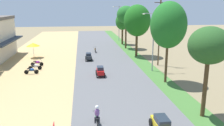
{
  "coord_description": "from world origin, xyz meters",
  "views": [
    {
      "loc": [
        -3.53,
        -11.13,
        8.62
      ],
      "look_at": [
        0.23,
        17.26,
        1.53
      ],
      "focal_mm": 37.27,
      "sensor_mm": 36.0,
      "label": 1
    }
  ],
  "objects_px": {
    "parked_motorbike_second": "(35,66)",
    "median_tree_fourth": "(126,15)",
    "utility_pole_near": "(159,32)",
    "vendor_umbrella": "(33,45)",
    "median_tree_third": "(137,21)",
    "car_hatchback_red": "(100,71)",
    "motorbike_ahead_second": "(97,116)",
    "median_tree_nearest": "(209,46)",
    "car_sedan_yellow": "(161,124)",
    "median_tree_fifth": "(122,22)",
    "streetlamp_mid": "(119,21)",
    "streetlamp_near": "(153,38)",
    "car_hatchback_charcoal": "(89,56)",
    "motorbike_ahead_third": "(95,50)",
    "parked_motorbike_nearest": "(31,70)",
    "parked_motorbike_third": "(37,63)",
    "median_tree_second": "(168,25)"
  },
  "relations": [
    {
      "from": "parked_motorbike_second",
      "to": "median_tree_fourth",
      "type": "bearing_deg",
      "value": 43.98
    },
    {
      "from": "median_tree_fourth",
      "to": "utility_pole_near",
      "type": "height_order",
      "value": "utility_pole_near"
    },
    {
      "from": "vendor_umbrella",
      "to": "median_tree_third",
      "type": "height_order",
      "value": "median_tree_third"
    },
    {
      "from": "car_hatchback_red",
      "to": "motorbike_ahead_second",
      "type": "xyz_separation_m",
      "value": [
        -1.25,
        -12.34,
        0.11
      ]
    },
    {
      "from": "median_tree_fourth",
      "to": "utility_pole_near",
      "type": "bearing_deg",
      "value": -81.62
    },
    {
      "from": "median_tree_nearest",
      "to": "car_sedan_yellow",
      "type": "xyz_separation_m",
      "value": [
        -4.12,
        -2.03,
        -4.95
      ]
    },
    {
      "from": "parked_motorbike_second",
      "to": "motorbike_ahead_second",
      "type": "height_order",
      "value": "motorbike_ahead_second"
    },
    {
      "from": "parked_motorbike_second",
      "to": "vendor_umbrella",
      "type": "xyz_separation_m",
      "value": [
        -1.67,
        7.98,
        1.75
      ]
    },
    {
      "from": "median_tree_fifth",
      "to": "streetlamp_mid",
      "type": "distance_m",
      "value": 5.46
    },
    {
      "from": "motorbike_ahead_second",
      "to": "car_hatchback_red",
      "type": "bearing_deg",
      "value": 84.24
    },
    {
      "from": "median_tree_fourth",
      "to": "streetlamp_near",
      "type": "height_order",
      "value": "median_tree_fourth"
    },
    {
      "from": "median_tree_nearest",
      "to": "car_hatchback_charcoal",
      "type": "relative_size",
      "value": 3.55
    },
    {
      "from": "median_tree_nearest",
      "to": "motorbike_ahead_third",
      "type": "height_order",
      "value": "median_tree_nearest"
    },
    {
      "from": "car_sedan_yellow",
      "to": "median_tree_third",
      "type": "bearing_deg",
      "value": 80.52
    },
    {
      "from": "streetlamp_mid",
      "to": "car_hatchback_red",
      "type": "xyz_separation_m",
      "value": [
        -7.14,
        -29.53,
        -4.17
      ]
    },
    {
      "from": "median_tree_fifth",
      "to": "motorbike_ahead_third",
      "type": "relative_size",
      "value": 3.9
    },
    {
      "from": "parked_motorbike_nearest",
      "to": "utility_pole_near",
      "type": "height_order",
      "value": "utility_pole_near"
    },
    {
      "from": "car_hatchback_red",
      "to": "median_tree_fourth",
      "type": "bearing_deg",
      "value": 70.17
    },
    {
      "from": "utility_pole_near",
      "to": "parked_motorbike_third",
      "type": "bearing_deg",
      "value": 174.59
    },
    {
      "from": "median_tree_fifth",
      "to": "utility_pole_near",
      "type": "distance_m",
      "value": 19.64
    },
    {
      "from": "median_tree_nearest",
      "to": "streetlamp_mid",
      "type": "bearing_deg",
      "value": 90.07
    },
    {
      "from": "median_tree_fifth",
      "to": "car_hatchback_charcoal",
      "type": "relative_size",
      "value": 3.5
    },
    {
      "from": "vendor_umbrella",
      "to": "motorbike_ahead_second",
      "type": "distance_m",
      "value": 26.04
    },
    {
      "from": "vendor_umbrella",
      "to": "motorbike_ahead_third",
      "type": "relative_size",
      "value": 1.4
    },
    {
      "from": "median_tree_fifth",
      "to": "streetlamp_near",
      "type": "relative_size",
      "value": 0.91
    },
    {
      "from": "median_tree_nearest",
      "to": "streetlamp_near",
      "type": "relative_size",
      "value": 0.92
    },
    {
      "from": "car_hatchback_red",
      "to": "utility_pole_near",
      "type": "bearing_deg",
      "value": 26.88
    },
    {
      "from": "motorbike_ahead_second",
      "to": "median_tree_nearest",
      "type": "bearing_deg",
      "value": 3.58
    },
    {
      "from": "parked_motorbike_third",
      "to": "streetlamp_mid",
      "type": "relative_size",
      "value": 0.21
    },
    {
      "from": "car_hatchback_charcoal",
      "to": "motorbike_ahead_third",
      "type": "bearing_deg",
      "value": 77.51
    },
    {
      "from": "vendor_umbrella",
      "to": "motorbike_ahead_third",
      "type": "height_order",
      "value": "vendor_umbrella"
    },
    {
      "from": "car_hatchback_charcoal",
      "to": "motorbike_ahead_second",
      "type": "distance_m",
      "value": 21.09
    },
    {
      "from": "median_tree_second",
      "to": "median_tree_third",
      "type": "relative_size",
      "value": 1.03
    },
    {
      "from": "car_sedan_yellow",
      "to": "car_hatchback_red",
      "type": "xyz_separation_m",
      "value": [
        -3.07,
        13.84,
        0.01
      ]
    },
    {
      "from": "parked_motorbike_second",
      "to": "motorbike_ahead_third",
      "type": "height_order",
      "value": "motorbike_ahead_third"
    },
    {
      "from": "streetlamp_near",
      "to": "car_hatchback_red",
      "type": "xyz_separation_m",
      "value": [
        -7.14,
        -1.54,
        -3.78
      ]
    },
    {
      "from": "median_tree_fifth",
      "to": "car_sedan_yellow",
      "type": "distance_m",
      "value": 38.38
    },
    {
      "from": "motorbike_ahead_second",
      "to": "vendor_umbrella",
      "type": "bearing_deg",
      "value": 110.26
    },
    {
      "from": "median_tree_nearest",
      "to": "streetlamp_mid",
      "type": "height_order",
      "value": "streetlamp_mid"
    },
    {
      "from": "median_tree_fourth",
      "to": "median_tree_fifth",
      "type": "xyz_separation_m",
      "value": [
        0.19,
        5.13,
        -1.69
      ]
    },
    {
      "from": "motorbike_ahead_second",
      "to": "parked_motorbike_nearest",
      "type": "bearing_deg",
      "value": 117.3
    },
    {
      "from": "parked_motorbike_nearest",
      "to": "utility_pole_near",
      "type": "distance_m",
      "value": 18.35
    },
    {
      "from": "vendor_umbrella",
      "to": "car_hatchback_red",
      "type": "relative_size",
      "value": 1.26
    },
    {
      "from": "median_tree_fifth",
      "to": "motorbike_ahead_second",
      "type": "relative_size",
      "value": 3.9
    },
    {
      "from": "median_tree_second",
      "to": "streetlamp_mid",
      "type": "relative_size",
      "value": 1.07
    },
    {
      "from": "median_tree_fifth",
      "to": "streetlamp_mid",
      "type": "xyz_separation_m",
      "value": [
        0.12,
        5.46,
        -0.22
      ]
    },
    {
      "from": "parked_motorbike_second",
      "to": "median_tree_nearest",
      "type": "xyz_separation_m",
      "value": [
        15.77,
        -15.88,
        5.14
      ]
    },
    {
      "from": "utility_pole_near",
      "to": "median_tree_fifth",
      "type": "bearing_deg",
      "value": 95.65
    },
    {
      "from": "car_sedan_yellow",
      "to": "median_tree_nearest",
      "type": "bearing_deg",
      "value": 26.24
    },
    {
      "from": "median_tree_fourth",
      "to": "car_sedan_yellow",
      "type": "height_order",
      "value": "median_tree_fourth"
    }
  ]
}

